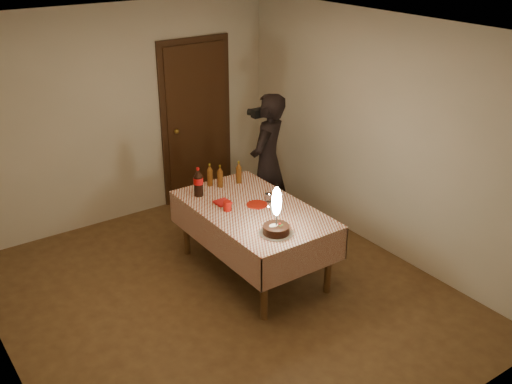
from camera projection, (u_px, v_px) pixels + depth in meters
ground at (225, 297)px, 5.96m from camera, size 4.00×4.50×0.01m
room_shell at (219, 137)px, 5.35m from camera, size 4.04×4.54×2.62m
dining_table at (253, 217)px, 6.12m from camera, size 1.02×1.72×0.75m
birthday_cake at (276, 221)px, 5.54m from camera, size 0.31×0.31×0.48m
red_plate at (257, 205)px, 6.15m from camera, size 0.22×0.22×0.01m
red_cup at (227, 206)px, 6.01m from camera, size 0.08×0.08×0.10m
clear_cup at (268, 198)px, 6.21m from camera, size 0.07×0.07×0.09m
napkin_stack at (223, 202)px, 6.18m from camera, size 0.15×0.15×0.02m
cola_bottle at (198, 182)px, 6.30m from camera, size 0.10×0.10×0.32m
amber_bottle_left at (210, 175)px, 6.56m from camera, size 0.06×0.06×0.25m
amber_bottle_right at (239, 173)px, 6.62m from camera, size 0.06×0.06×0.25m
amber_bottle_mid at (220, 177)px, 6.52m from camera, size 0.06×0.06×0.25m
photographer at (268, 163)px, 7.00m from camera, size 0.72×0.65×1.66m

